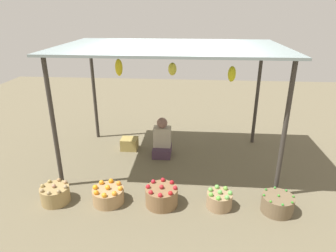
{
  "coord_description": "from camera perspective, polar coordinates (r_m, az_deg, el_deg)",
  "views": [
    {
      "loc": [
        0.37,
        -5.13,
        2.79
      ],
      "look_at": [
        0.0,
        -0.56,
        0.95
      ],
      "focal_mm": 31.94,
      "sensor_mm": 36.0,
      "label": 1
    }
  ],
  "objects": [
    {
      "name": "basket_potatoes",
      "position": [
        4.97,
        -20.73,
        -12.06
      ],
      "size": [
        0.43,
        0.43,
        0.31
      ],
      "color": "#9B804F",
      "rests_on": "ground"
    },
    {
      "name": "market_stall_structure",
      "position": [
        5.21,
        0.49,
        13.49
      ],
      "size": [
        3.78,
        2.32,
        2.18
      ],
      "color": "#38332D",
      "rests_on": "ground"
    },
    {
      "name": "vendor_person",
      "position": [
        5.96,
        -1.13,
        -2.86
      ],
      "size": [
        0.36,
        0.44,
        0.78
      ],
      "color": "#473246",
      "rests_on": "ground"
    },
    {
      "name": "basket_red_apples",
      "position": [
        4.6,
        -1.22,
        -13.19
      ],
      "size": [
        0.49,
        0.49,
        0.34
      ],
      "color": "olive",
      "rests_on": "ground"
    },
    {
      "name": "basket_oranges",
      "position": [
        4.75,
        -11.32,
        -12.78
      ],
      "size": [
        0.47,
        0.47,
        0.3
      ],
      "color": "#A38156",
      "rests_on": "ground"
    },
    {
      "name": "wooden_crate_near_vendor",
      "position": [
        6.31,
        -7.37,
        -3.38
      ],
      "size": [
        0.34,
        0.29,
        0.24
      ],
      "primitive_type": "cube",
      "color": "#9E8847",
      "rests_on": "ground"
    },
    {
      "name": "ground_plane",
      "position": [
        5.85,
        0.45,
        -6.61
      ],
      "size": [
        14.0,
        14.0,
        0.0
      ],
      "primitive_type": "plane",
      "color": "#675E47"
    },
    {
      "name": "basket_green_apples",
      "position": [
        4.63,
        9.77,
        -13.66
      ],
      "size": [
        0.38,
        0.38,
        0.29
      ],
      "color": "#9B7C59",
      "rests_on": "ground"
    },
    {
      "name": "basket_green_chilies",
      "position": [
        4.75,
        20.15,
        -13.75
      ],
      "size": [
        0.46,
        0.46,
        0.29
      ],
      "color": "brown",
      "rests_on": "ground"
    }
  ]
}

